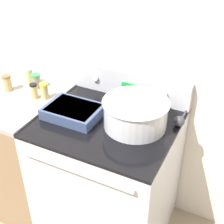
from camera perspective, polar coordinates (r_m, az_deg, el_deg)
The scene contains 12 objects.
kitchen_wall at distance 1.95m, azimuth 4.33°, elevation 12.49°, with size 8.00×0.05×2.50m.
stove_range at distance 2.09m, azimuth -0.72°, elevation -12.01°, with size 0.79×0.72×0.90m.
control_panel at distance 2.00m, azimuth 3.35°, elevation 5.04°, with size 0.79×0.07×0.18m.
side_counter at distance 2.36m, azimuth -14.54°, elevation -6.75°, with size 0.47×0.69×0.92m.
mixing_bowl at distance 1.72m, azimuth 4.32°, elevation -0.03°, with size 0.37×0.37×0.16m.
casserole_dish at distance 1.84m, azimuth -7.13°, elevation 0.20°, with size 0.32×0.24×0.06m.
ladle at distance 1.81m, azimuth 12.38°, elevation -1.39°, with size 0.06×0.29×0.06m.
spice_jar_yellow_cap at distance 2.02m, azimuth -12.29°, elevation 3.78°, with size 0.05×0.05×0.10m.
spice_jar_black_cap at distance 2.04m, azimuth -14.07°, elevation 3.74°, with size 0.05×0.05×0.10m.
spice_jar_green_cap at distance 2.16m, azimuth -13.73°, elevation 5.56°, with size 0.07×0.07×0.10m.
spice_jar_white_cap at distance 2.22m, azimuth -14.86°, elevation 6.39°, with size 0.05×0.05×0.12m.
spice_jar_brown_cap at distance 2.18m, azimuth -18.59°, elevation 5.05°, with size 0.06×0.06×0.11m.
Camera 1 is at (0.68, -0.97, 1.92)m, focal length 50.00 mm.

